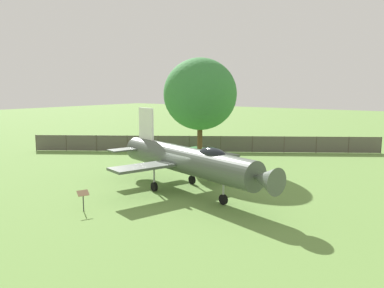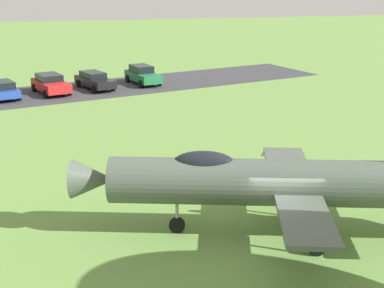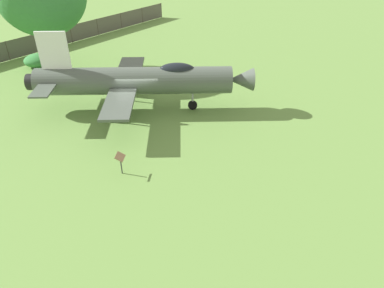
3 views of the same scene
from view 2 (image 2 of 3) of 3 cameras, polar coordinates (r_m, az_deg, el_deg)
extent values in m
plane|color=#668E42|center=(21.75, 8.34, -8.89)|extent=(200.00, 200.00, 0.00)
cube|color=#38383D|center=(47.99, -11.28, 5.19)|extent=(20.37, 45.07, 0.00)
cylinder|color=#4C564C|center=(20.95, 8.57, -3.80)|extent=(5.04, 12.24, 1.70)
cone|color=#4C564C|center=(21.34, -9.74, -3.46)|extent=(1.83, 1.94, 1.45)
ellipsoid|color=black|center=(20.61, 1.18, -1.83)|extent=(1.48, 2.36, 0.84)
cube|color=#4C564C|center=(18.53, 11.25, -7.46)|extent=(4.21, 2.67, 0.16)
cube|color=#4C564C|center=(23.71, 9.40, -1.92)|extent=(4.21, 2.67, 0.16)
cylinder|color=#A5A8AD|center=(21.25, -1.51, -6.10)|extent=(0.12, 0.12, 1.59)
cylinder|color=black|center=(21.57, -1.49, -8.05)|extent=(0.34, 0.63, 0.60)
cylinder|color=#A5A8AD|center=(20.06, 12.38, -7.96)|extent=(0.12, 0.12, 1.59)
cylinder|color=black|center=(20.40, 12.24, -9.99)|extent=(0.34, 0.63, 0.60)
cylinder|color=#A5A8AD|center=(22.88, 11.17, -4.73)|extent=(0.12, 0.12, 1.59)
cylinder|color=black|center=(23.18, 11.06, -6.56)|extent=(0.34, 0.63, 0.60)
cylinder|color=#333333|center=(27.88, 7.27, -2.00)|extent=(0.06, 0.06, 0.90)
cube|color=olive|center=(27.71, 7.32, -0.88)|extent=(0.71, 0.60, 0.25)
cube|color=#1E6B3D|center=(50.01, -4.87, 6.69)|extent=(4.68, 2.78, 0.70)
cube|color=black|center=(50.22, -5.05, 7.46)|extent=(2.58, 1.98, 0.57)
cylinder|color=black|center=(49.11, -3.26, 6.12)|extent=(0.68, 0.38, 0.64)
cylinder|color=black|center=(48.43, -5.10, 5.93)|extent=(0.68, 0.38, 0.64)
cylinder|color=black|center=(51.71, -4.62, 6.63)|extent=(0.68, 0.38, 0.64)
cylinder|color=black|center=(51.07, -6.40, 6.46)|extent=(0.68, 0.38, 0.64)
cube|color=black|center=(48.37, -9.59, 6.13)|extent=(4.94, 3.24, 0.62)
cube|color=black|center=(48.61, -9.80, 6.81)|extent=(2.76, 2.20, 0.45)
cylinder|color=black|center=(47.43, -7.85, 5.61)|extent=(0.68, 0.43, 0.64)
cylinder|color=black|center=(46.71, -9.73, 5.36)|extent=(0.68, 0.43, 0.64)
cylinder|color=black|center=(50.14, -9.42, 6.15)|extent=(0.68, 0.43, 0.64)
cylinder|color=black|center=(49.47, -11.22, 5.91)|extent=(0.68, 0.43, 0.64)
cube|color=red|center=(47.25, -13.81, 5.67)|extent=(4.89, 3.24, 0.69)
cube|color=black|center=(47.48, -14.00, 6.45)|extent=(2.74, 2.26, 0.51)
cylinder|color=black|center=(46.22, -12.07, 5.11)|extent=(0.68, 0.41, 0.64)
cylinder|color=black|center=(45.63, -14.33, 4.81)|extent=(0.68, 0.41, 0.64)
cylinder|color=black|center=(48.99, -13.27, 5.68)|extent=(0.68, 0.41, 0.64)
cylinder|color=black|center=(48.44, -15.41, 5.40)|extent=(0.68, 0.41, 0.64)
cube|color=#23429E|center=(46.37, -18.43, 5.01)|extent=(4.59, 3.18, 0.56)
cube|color=black|center=(45.95, -18.38, 5.61)|extent=(2.59, 2.22, 0.54)
cylinder|color=black|center=(47.97, -17.74, 5.10)|extent=(0.68, 0.42, 0.64)
cylinder|color=black|center=(45.34, -16.79, 4.54)|extent=(0.68, 0.42, 0.64)
camera|label=1|loc=(38.65, -24.68, 11.29)|focal=36.70mm
camera|label=3|loc=(40.62, 1.72, 19.12)|focal=33.32mm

